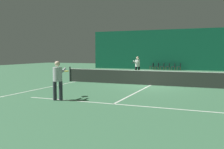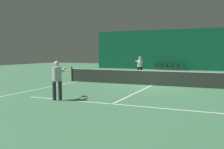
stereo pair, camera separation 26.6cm
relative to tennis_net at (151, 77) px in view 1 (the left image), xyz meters
name	(u,v)px [view 1 (the left image)]	position (x,y,z in m)	size (l,w,h in m)	color
ground_plane	(150,85)	(0.00, 0.00, -0.51)	(60.00, 60.00, 0.00)	#3D704C
backdrop_curtain	(181,50)	(0.00, 15.78, 1.98)	(23.00, 0.12, 4.97)	#0F5138
court_line_baseline_far	(176,72)	(0.00, 11.90, -0.51)	(11.00, 0.10, 0.00)	silver
court_line_service_far	(167,77)	(0.00, 6.40, -0.51)	(8.25, 0.10, 0.00)	silver
court_line_service_near	(114,104)	(0.00, -6.40, -0.51)	(8.25, 0.10, 0.00)	silver
court_line_sideline_left	(75,82)	(-5.50, 0.00, -0.51)	(0.10, 23.80, 0.00)	silver
court_line_centre	(150,85)	(0.00, 0.00, -0.51)	(0.10, 12.80, 0.00)	silver
tennis_net	(151,77)	(0.00, 0.00, 0.00)	(12.00, 0.10, 1.07)	#2D332D
player_near	(58,77)	(-2.54, -6.53, 0.48)	(0.67, 1.41, 1.70)	#2D2D38
player_far	(137,65)	(-2.50, 5.57, 0.51)	(0.46, 1.40, 1.75)	black
courtside_chair_0	(152,66)	(-3.37, 15.23, -0.03)	(0.44, 0.44, 0.84)	brown
courtside_chair_1	(157,66)	(-2.71, 15.23, -0.03)	(0.44, 0.44, 0.84)	brown
courtside_chair_2	(163,66)	(-2.04, 15.23, -0.03)	(0.44, 0.44, 0.84)	brown
courtside_chair_3	(168,66)	(-1.38, 15.23, -0.03)	(0.44, 0.44, 0.84)	brown
courtside_chair_4	(174,66)	(-0.71, 15.23, -0.03)	(0.44, 0.44, 0.84)	brown
courtside_chair_5	(179,66)	(-0.04, 15.23, -0.03)	(0.44, 0.44, 0.84)	brown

